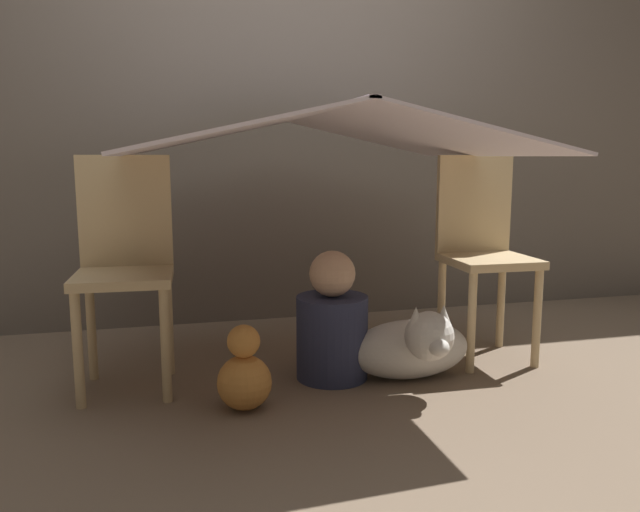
{
  "coord_description": "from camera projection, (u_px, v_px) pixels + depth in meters",
  "views": [
    {
      "loc": [
        -0.63,
        -2.24,
        0.91
      ],
      "look_at": [
        0.0,
        0.21,
        0.5
      ],
      "focal_mm": 35.0,
      "sensor_mm": 36.0,
      "label": 1
    }
  ],
  "objects": [
    {
      "name": "plush_toy",
      "position": [
        244.0,
        375.0,
        2.25
      ],
      "size": [
        0.2,
        0.2,
        0.31
      ],
      "color": "#D88C3F",
      "rests_on": "ground_plane"
    },
    {
      "name": "dog",
      "position": [
        413.0,
        346.0,
        2.53
      ],
      "size": [
        0.51,
        0.45,
        0.35
      ],
      "color": "silver",
      "rests_on": "ground_plane"
    },
    {
      "name": "chair_left",
      "position": [
        125.0,
        260.0,
        2.44
      ],
      "size": [
        0.38,
        0.38,
        0.92
      ],
      "rotation": [
        0.0,
        0.0,
        -0.05
      ],
      "color": "#D1B27F",
      "rests_on": "ground_plane"
    },
    {
      "name": "wall_back",
      "position": [
        276.0,
        93.0,
        3.38
      ],
      "size": [
        7.0,
        0.05,
        2.5
      ],
      "color": "#6B6056",
      "rests_on": "ground_plane"
    },
    {
      "name": "person_front",
      "position": [
        332.0,
        326.0,
        2.56
      ],
      "size": [
        0.29,
        0.29,
        0.53
      ],
      "color": "#2D3351",
      "rests_on": "ground_plane"
    },
    {
      "name": "chair_right",
      "position": [
        483.0,
        247.0,
        2.82
      ],
      "size": [
        0.37,
        0.37,
        0.92
      ],
      "rotation": [
        0.0,
        0.0,
        -0.02
      ],
      "color": "#D1B27F",
      "rests_on": "ground_plane"
    },
    {
      "name": "ground_plane",
      "position": [
        334.0,
        391.0,
        2.44
      ],
      "size": [
        8.8,
        8.8,
        0.0
      ],
      "primitive_type": "plane",
      "color": "#7A6651"
    },
    {
      "name": "sheet_canopy",
      "position": [
        320.0,
        133.0,
        2.49
      ],
      "size": [
        1.56,
        1.33,
        0.18
      ],
      "color": "silver"
    }
  ]
}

